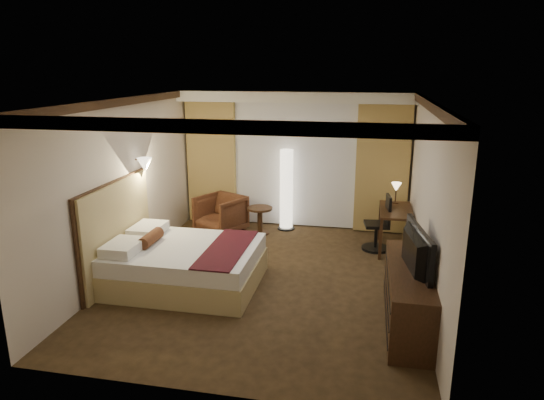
% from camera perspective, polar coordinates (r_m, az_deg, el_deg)
% --- Properties ---
extents(floor, '(4.50, 5.50, 0.01)m').
position_cam_1_polar(floor, '(7.51, -0.61, -9.29)').
color(floor, black).
rests_on(floor, ground).
extents(ceiling, '(4.50, 5.50, 0.01)m').
position_cam_1_polar(ceiling, '(6.84, -0.68, 11.73)').
color(ceiling, white).
rests_on(ceiling, back_wall).
extents(back_wall, '(4.50, 0.02, 2.70)m').
position_cam_1_polar(back_wall, '(9.70, 2.75, 4.74)').
color(back_wall, beige).
rests_on(back_wall, floor).
extents(left_wall, '(0.02, 5.50, 2.70)m').
position_cam_1_polar(left_wall, '(7.83, -16.97, 1.51)').
color(left_wall, beige).
rests_on(left_wall, floor).
extents(right_wall, '(0.02, 5.50, 2.70)m').
position_cam_1_polar(right_wall, '(6.96, 17.79, -0.23)').
color(right_wall, beige).
rests_on(right_wall, floor).
extents(crown_molding, '(4.50, 5.50, 0.12)m').
position_cam_1_polar(crown_molding, '(6.85, -0.67, 11.23)').
color(crown_molding, black).
rests_on(crown_molding, ceiling).
extents(soffit, '(4.50, 0.50, 0.20)m').
position_cam_1_polar(soffit, '(9.31, 2.61, 12.05)').
color(soffit, white).
rests_on(soffit, ceiling).
extents(curtain_sheer, '(2.48, 0.04, 2.45)m').
position_cam_1_polar(curtain_sheer, '(9.64, 2.67, 4.07)').
color(curtain_sheer, silver).
rests_on(curtain_sheer, back_wall).
extents(curtain_left_drape, '(1.00, 0.14, 2.45)m').
position_cam_1_polar(curtain_left_drape, '(9.98, -7.10, 4.35)').
color(curtain_left_drape, '#AC884E').
rests_on(curtain_left_drape, back_wall).
extents(curtain_right_drape, '(1.00, 0.14, 2.45)m').
position_cam_1_polar(curtain_right_drape, '(9.48, 12.84, 3.51)').
color(curtain_right_drape, '#AC884E').
rests_on(curtain_right_drape, back_wall).
extents(wall_sconce, '(0.24, 0.24, 0.24)m').
position_cam_1_polar(wall_sconce, '(8.06, -14.74, 4.03)').
color(wall_sconce, white).
rests_on(wall_sconce, left_wall).
extents(bed, '(2.11, 1.65, 0.62)m').
position_cam_1_polar(bed, '(7.34, -10.07, -7.53)').
color(bed, white).
rests_on(bed, floor).
extents(headboard, '(0.12, 1.95, 1.50)m').
position_cam_1_polar(headboard, '(7.63, -17.72, -3.61)').
color(headboard, tan).
rests_on(headboard, floor).
extents(armchair, '(1.04, 1.02, 0.81)m').
position_cam_1_polar(armchair, '(9.47, -6.08, -1.47)').
color(armchair, '#432414').
rests_on(armchair, floor).
extents(side_table, '(0.48, 0.48, 0.53)m').
position_cam_1_polar(side_table, '(9.39, -1.42, -2.44)').
color(side_table, black).
rests_on(side_table, floor).
extents(floor_lamp, '(0.34, 0.34, 1.62)m').
position_cam_1_polar(floor_lamp, '(9.52, 1.71, 1.21)').
color(floor_lamp, white).
rests_on(floor_lamp, floor).
extents(desk, '(0.55, 1.12, 0.75)m').
position_cam_1_polar(desk, '(8.80, 14.24, -3.40)').
color(desk, black).
rests_on(desk, floor).
extents(desk_lamp, '(0.18, 0.18, 0.34)m').
position_cam_1_polar(desk_lamp, '(9.04, 14.36, 0.69)').
color(desk_lamp, '#FFD899').
rests_on(desk_lamp, desk).
extents(office_chair, '(0.54, 0.54, 1.00)m').
position_cam_1_polar(office_chair, '(8.70, 12.21, -2.62)').
color(office_chair, black).
rests_on(office_chair, floor).
extents(dresser, '(0.50, 1.95, 0.76)m').
position_cam_1_polar(dresser, '(6.39, 15.68, -10.80)').
color(dresser, black).
rests_on(dresser, floor).
extents(television, '(0.85, 1.26, 0.15)m').
position_cam_1_polar(television, '(6.11, 15.88, -4.72)').
color(television, black).
rests_on(television, dresser).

